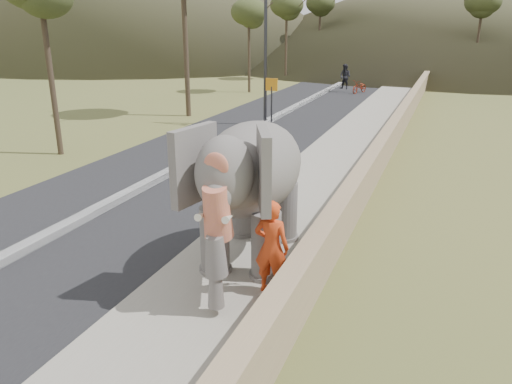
% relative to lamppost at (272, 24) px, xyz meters
% --- Properties ---
extents(ground, '(160.00, 160.00, 0.00)m').
position_rel_lamppost_xyz_m(ground, '(4.69, -14.06, -4.87)').
color(ground, olive).
rests_on(ground, ground).
extents(road, '(7.00, 120.00, 0.03)m').
position_rel_lamppost_xyz_m(road, '(-0.31, -4.06, -4.86)').
color(road, black).
rests_on(road, ground).
extents(median, '(0.35, 120.00, 0.22)m').
position_rel_lamppost_xyz_m(median, '(-0.31, -4.06, -4.76)').
color(median, black).
rests_on(median, ground).
extents(walkway, '(3.00, 120.00, 0.15)m').
position_rel_lamppost_xyz_m(walkway, '(4.69, -4.06, -4.80)').
color(walkway, '#9E9687').
rests_on(walkway, ground).
extents(parapet, '(0.30, 120.00, 1.10)m').
position_rel_lamppost_xyz_m(parapet, '(6.34, -4.06, -4.32)').
color(parapet, tan).
rests_on(parapet, ground).
extents(lamppost, '(1.76, 0.36, 8.00)m').
position_rel_lamppost_xyz_m(lamppost, '(0.00, 0.00, 0.00)').
color(lamppost, '#2F2F34').
rests_on(lamppost, ground).
extents(signboard, '(0.60, 0.08, 2.40)m').
position_rel_lamppost_xyz_m(signboard, '(0.19, -0.45, -3.23)').
color(signboard, '#2D2D33').
rests_on(signboard, ground).
extents(hill_far, '(80.00, 80.00, 14.00)m').
position_rel_lamppost_xyz_m(hill_far, '(9.69, 55.94, 2.13)').
color(hill_far, brown).
rests_on(hill_far, ground).
extents(elephant_and_man, '(2.66, 4.50, 3.09)m').
position_rel_lamppost_xyz_m(elephant_and_man, '(4.71, -14.34, -3.19)').
color(elephant_and_man, slate).
rests_on(elephant_and_man, ground).
extents(motorcyclist, '(2.24, 1.92, 2.05)m').
position_rel_lamppost_xyz_m(motorcyclist, '(1.52, 13.44, -4.06)').
color(motorcyclist, maroon).
rests_on(motorcyclist, ground).
extents(trees, '(47.88, 43.68, 9.63)m').
position_rel_lamppost_xyz_m(trees, '(6.79, 14.18, -0.94)').
color(trees, '#473828').
rests_on(trees, ground).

